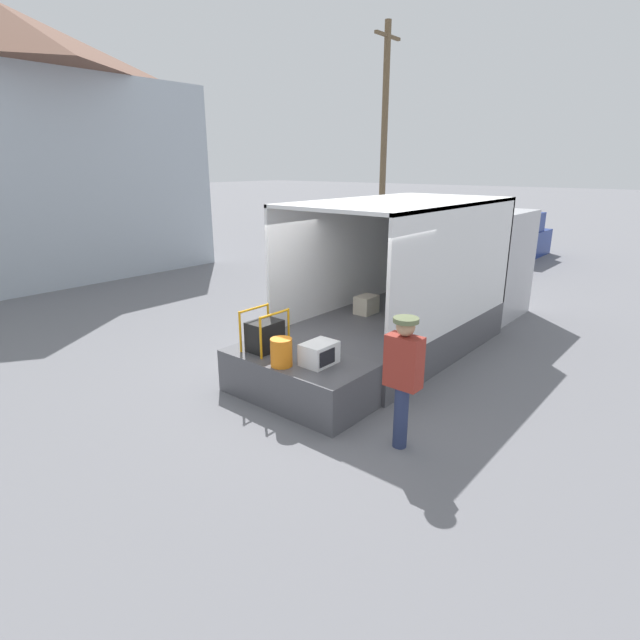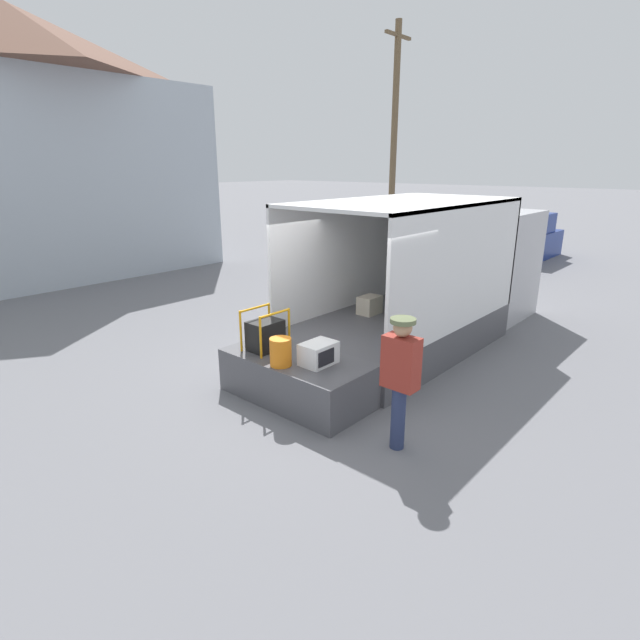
{
  "view_description": "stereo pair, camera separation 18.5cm",
  "coord_description": "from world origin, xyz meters",
  "px_view_note": "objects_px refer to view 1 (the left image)",
  "views": [
    {
      "loc": [
        -5.69,
        -4.73,
        3.43
      ],
      "look_at": [
        -0.28,
        -0.2,
        1.23
      ],
      "focal_mm": 28.0,
      "sensor_mm": 36.0,
      "label": 1
    },
    {
      "loc": [
        -5.57,
        -4.87,
        3.43
      ],
      "look_at": [
        -0.28,
        -0.2,
        1.23
      ],
      "focal_mm": 28.0,
      "sensor_mm": 36.0,
      "label": 2
    }
  ],
  "objects_px": {
    "worker_person": "(403,370)",
    "pickup_truck_blue": "(504,241)",
    "orange_bucket": "(281,352)",
    "box_truck": "(442,283)",
    "utility_pole": "(384,133)",
    "portable_generator": "(266,335)",
    "microwave": "(319,353)"
  },
  "relations": [
    {
      "from": "portable_generator",
      "to": "worker_person",
      "type": "xyz_separation_m",
      "value": [
        -0.09,
        -2.5,
        0.13
      ]
    },
    {
      "from": "portable_generator",
      "to": "orange_bucket",
      "type": "xyz_separation_m",
      "value": [
        -0.31,
        -0.63,
        -0.04
      ]
    },
    {
      "from": "portable_generator",
      "to": "utility_pole",
      "type": "distance_m",
      "value": 16.91
    },
    {
      "from": "microwave",
      "to": "utility_pole",
      "type": "bearing_deg",
      "value": 30.32
    },
    {
      "from": "utility_pole",
      "to": "microwave",
      "type": "bearing_deg",
      "value": -149.68
    },
    {
      "from": "worker_person",
      "to": "utility_pole",
      "type": "bearing_deg",
      "value": 34.15
    },
    {
      "from": "microwave",
      "to": "worker_person",
      "type": "bearing_deg",
      "value": -96.92
    },
    {
      "from": "portable_generator",
      "to": "worker_person",
      "type": "relative_size",
      "value": 0.38
    },
    {
      "from": "box_truck",
      "to": "orange_bucket",
      "type": "height_order",
      "value": "box_truck"
    },
    {
      "from": "box_truck",
      "to": "utility_pole",
      "type": "distance_m",
      "value": 13.35
    },
    {
      "from": "orange_bucket",
      "to": "worker_person",
      "type": "xyz_separation_m",
      "value": [
        0.21,
        -1.86,
        0.17
      ]
    },
    {
      "from": "microwave",
      "to": "pickup_truck_blue",
      "type": "height_order",
      "value": "pickup_truck_blue"
    },
    {
      "from": "portable_generator",
      "to": "pickup_truck_blue",
      "type": "xyz_separation_m",
      "value": [
        13.73,
        1.41,
        -0.23
      ]
    },
    {
      "from": "microwave",
      "to": "worker_person",
      "type": "xyz_separation_m",
      "value": [
        -0.18,
        -1.49,
        0.21
      ]
    },
    {
      "from": "pickup_truck_blue",
      "to": "portable_generator",
      "type": "bearing_deg",
      "value": -174.13
    },
    {
      "from": "box_truck",
      "to": "orange_bucket",
      "type": "relative_size",
      "value": 16.22
    },
    {
      "from": "pickup_truck_blue",
      "to": "microwave",
      "type": "bearing_deg",
      "value": -169.94
    },
    {
      "from": "box_truck",
      "to": "microwave",
      "type": "height_order",
      "value": "box_truck"
    },
    {
      "from": "box_truck",
      "to": "microwave",
      "type": "bearing_deg",
      "value": -174.71
    },
    {
      "from": "microwave",
      "to": "orange_bucket",
      "type": "height_order",
      "value": "orange_bucket"
    },
    {
      "from": "box_truck",
      "to": "pickup_truck_blue",
      "type": "xyz_separation_m",
      "value": [
        9.01,
        1.99,
        -0.3
      ]
    },
    {
      "from": "microwave",
      "to": "orange_bucket",
      "type": "relative_size",
      "value": 1.26
    },
    {
      "from": "pickup_truck_blue",
      "to": "utility_pole",
      "type": "bearing_deg",
      "value": 81.4
    },
    {
      "from": "worker_person",
      "to": "pickup_truck_blue",
      "type": "relative_size",
      "value": 0.32
    },
    {
      "from": "portable_generator",
      "to": "pickup_truck_blue",
      "type": "distance_m",
      "value": 13.81
    },
    {
      "from": "orange_bucket",
      "to": "pickup_truck_blue",
      "type": "height_order",
      "value": "pickup_truck_blue"
    },
    {
      "from": "box_truck",
      "to": "utility_pole",
      "type": "height_order",
      "value": "utility_pole"
    },
    {
      "from": "box_truck",
      "to": "orange_bucket",
      "type": "distance_m",
      "value": 5.03
    },
    {
      "from": "box_truck",
      "to": "worker_person",
      "type": "height_order",
      "value": "box_truck"
    },
    {
      "from": "portable_generator",
      "to": "utility_pole",
      "type": "relative_size",
      "value": 0.07
    },
    {
      "from": "worker_person",
      "to": "orange_bucket",
      "type": "bearing_deg",
      "value": 96.51
    },
    {
      "from": "box_truck",
      "to": "pickup_truck_blue",
      "type": "height_order",
      "value": "box_truck"
    }
  ]
}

